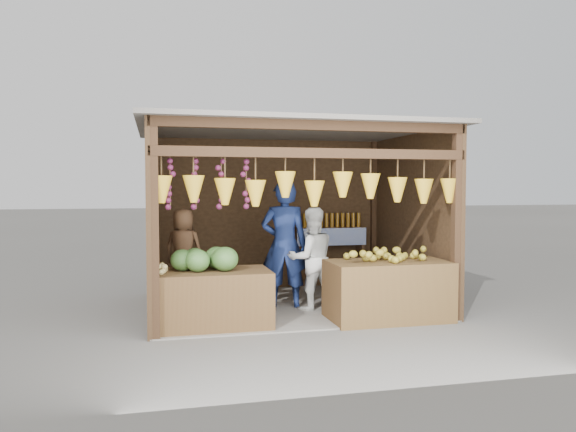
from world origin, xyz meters
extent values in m
plane|color=#514F49|center=(0.00, 0.00, 0.00)|extent=(80.00, 80.00, 0.00)
cube|color=slate|center=(0.00, 0.00, 0.01)|extent=(4.00, 3.00, 0.02)
cube|color=black|center=(0.00, 1.50, 1.30)|extent=(4.00, 0.06, 2.60)
cube|color=black|center=(-2.00, 0.00, 1.30)|extent=(0.06, 3.00, 2.60)
cube|color=black|center=(2.00, 0.00, 1.30)|extent=(0.06, 3.00, 2.60)
cube|color=#605B54|center=(0.00, 0.00, 2.63)|extent=(4.30, 3.30, 0.06)
cube|color=black|center=(-1.94, -1.44, 1.30)|extent=(0.11, 0.11, 2.60)
cube|color=black|center=(1.94, -1.44, 1.30)|extent=(0.11, 0.11, 2.60)
cube|color=black|center=(-1.94, 1.44, 1.30)|extent=(0.11, 0.11, 2.60)
cube|color=black|center=(1.94, 1.44, 1.30)|extent=(0.11, 0.11, 2.60)
cube|color=black|center=(0.00, -1.44, 2.20)|extent=(4.00, 0.12, 0.12)
cube|color=black|center=(0.00, -1.44, 2.54)|extent=(4.00, 0.12, 0.12)
cube|color=#382314|center=(1.05, 1.30, 1.05)|extent=(1.25, 0.30, 0.05)
cube|color=#382314|center=(0.47, 1.30, 0.53)|extent=(0.05, 0.28, 1.05)
cube|color=#382314|center=(1.64, 1.30, 0.53)|extent=(0.05, 0.28, 1.05)
cube|color=blue|center=(1.05, 1.14, 0.92)|extent=(1.25, 0.02, 0.30)
cube|color=#492D18|center=(-1.25, -1.00, 0.36)|extent=(1.50, 0.85, 0.72)
cube|color=#50341A|center=(1.10, -1.14, 0.40)|extent=(1.60, 0.85, 0.79)
cube|color=black|center=(-1.53, 0.03, 0.15)|extent=(0.33, 0.33, 0.31)
imported|color=navy|center=(-0.08, -0.10, 0.94)|extent=(0.77, 0.60, 1.88)
imported|color=silver|center=(0.28, -0.30, 0.74)|extent=(0.76, 0.62, 1.49)
imported|color=brown|center=(-1.53, 0.03, 0.89)|extent=(0.68, 0.58, 1.17)
camera|label=1|loc=(-1.92, -8.09, 1.79)|focal=35.00mm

